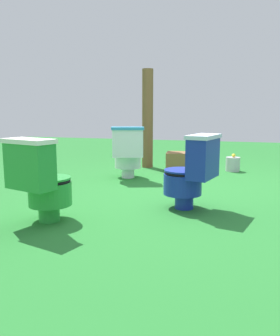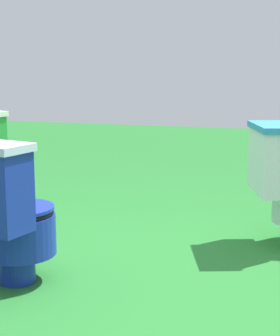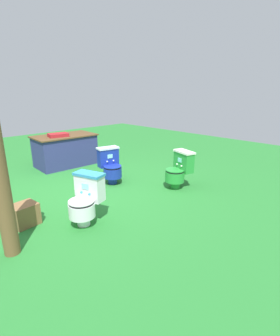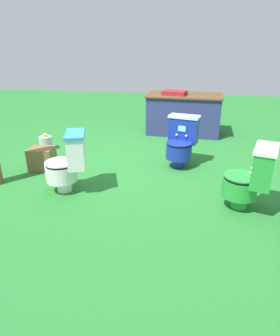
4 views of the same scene
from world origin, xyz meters
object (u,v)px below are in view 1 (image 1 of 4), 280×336
(toilet_green, at_px, (41,181))
(wooden_post, at_px, (148,119))
(small_crate, at_px, (176,162))
(toilet_white, at_px, (128,152))
(lemon_bucket, at_px, (233,164))
(toilet_blue, at_px, (192,172))

(toilet_green, distance_m, wooden_post, 3.11)
(small_crate, bearing_deg, toilet_white, -40.64)
(toilet_green, bearing_deg, small_crate, 92.79)
(lemon_bucket, bearing_deg, toilet_white, -53.57)
(wooden_post, distance_m, lemon_bucket, 1.55)
(small_crate, bearing_deg, toilet_green, -13.37)
(toilet_green, relative_size, lemon_bucket, 2.63)
(toilet_blue, xyz_separation_m, lemon_bucket, (-2.31, 0.33, -0.25))
(small_crate, height_order, lemon_bucket, small_crate)
(wooden_post, height_order, small_crate, wooden_post)
(toilet_green, xyz_separation_m, wooden_post, (-3.08, 0.09, 0.43))
(toilet_white, bearing_deg, toilet_blue, -68.38)
(toilet_green, bearing_deg, toilet_blue, 50.16)
(wooden_post, bearing_deg, toilet_white, -0.34)
(toilet_white, xyz_separation_m, small_crate, (-0.66, 0.56, -0.21))
(toilet_green, height_order, toilet_white, same)
(toilet_green, distance_m, toilet_white, 2.06)
(lemon_bucket, bearing_deg, toilet_blue, -8.18)
(toilet_green, xyz_separation_m, toilet_white, (-2.05, 0.08, 0.00))
(toilet_blue, relative_size, toilet_green, 1.00)
(toilet_green, relative_size, small_crate, 2.16)
(wooden_post, xyz_separation_m, small_crate, (0.37, 0.56, -0.65))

